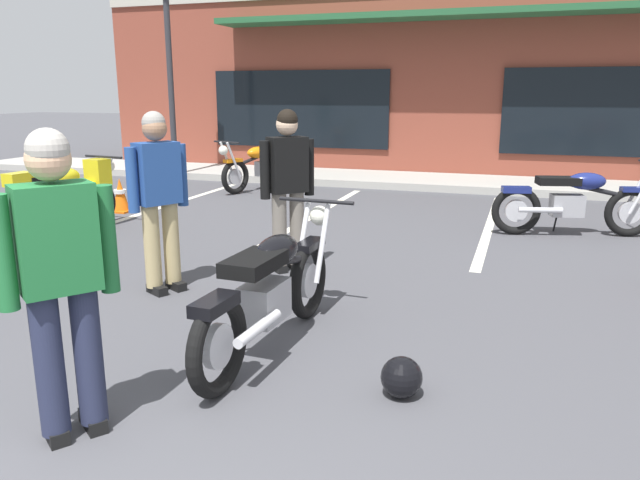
% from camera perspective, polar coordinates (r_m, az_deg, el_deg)
% --- Properties ---
extents(ground_plane, '(80.00, 80.00, 0.00)m').
position_cam_1_polar(ground_plane, '(5.46, -0.72, -6.00)').
color(ground_plane, '#47474C').
extents(sidewalk_kerb, '(22.00, 1.80, 0.14)m').
position_cam_1_polar(sidewalk_kerb, '(12.56, 10.69, 5.38)').
color(sidewalk_kerb, '#A8A59E').
rests_on(sidewalk_kerb, ground_plane).
extents(brick_storefront_building, '(16.16, 6.73, 4.10)m').
position_cam_1_polar(brick_storefront_building, '(16.21, 13.00, 14.15)').
color(brick_storefront_building, brown).
rests_on(brick_storefront_building, ground_plane).
extents(painted_stall_lines, '(7.86, 4.80, 0.01)m').
position_cam_1_polar(painted_stall_lines, '(9.07, 7.40, 1.90)').
color(painted_stall_lines, silver).
rests_on(painted_stall_lines, ground_plane).
extents(motorcycle_foreground_classic, '(0.66, 2.11, 0.98)m').
position_cam_1_polar(motorcycle_foreground_classic, '(4.41, -4.60, -4.57)').
color(motorcycle_foreground_classic, black).
rests_on(motorcycle_foreground_classic, ground_plane).
extents(motorcycle_black_cruiser, '(1.08, 2.01, 0.98)m').
position_cam_1_polar(motorcycle_black_cruiser, '(11.78, -5.42, 6.94)').
color(motorcycle_black_cruiser, black).
rests_on(motorcycle_black_cruiser, ground_plane).
extents(motorcycle_blue_standard, '(0.70, 2.11, 0.98)m').
position_cam_1_polar(motorcycle_blue_standard, '(8.57, -23.03, 3.81)').
color(motorcycle_blue_standard, black).
rests_on(motorcycle_blue_standard, ground_plane).
extents(motorcycle_green_cafe_racer, '(2.07, 0.89, 0.98)m').
position_cam_1_polar(motorcycle_green_cafe_racer, '(8.59, 22.76, 3.40)').
color(motorcycle_green_cafe_racer, black).
rests_on(motorcycle_green_cafe_racer, ground_plane).
extents(person_in_black_shirt, '(0.43, 0.55, 1.68)m').
position_cam_1_polar(person_in_black_shirt, '(3.41, -23.14, -2.61)').
color(person_in_black_shirt, black).
rests_on(person_in_black_shirt, ground_plane).
extents(person_by_back_row, '(0.48, 0.51, 1.68)m').
position_cam_1_polar(person_by_back_row, '(6.26, -3.04, 5.50)').
color(person_by_back_row, black).
rests_on(person_by_back_row, ground_plane).
extents(person_near_building, '(0.40, 0.58, 1.68)m').
position_cam_1_polar(person_near_building, '(5.79, -14.85, 4.40)').
color(person_near_building, black).
rests_on(person_near_building, ground_plane).
extents(helmet_on_pavement, '(0.26, 0.26, 0.26)m').
position_cam_1_polar(helmet_on_pavement, '(3.89, 7.63, -12.58)').
color(helmet_on_pavement, black).
rests_on(helmet_on_pavement, ground_plane).
extents(traffic_cone, '(0.34, 0.34, 0.53)m').
position_cam_1_polar(traffic_cone, '(10.07, -18.16, 3.99)').
color(traffic_cone, orange).
rests_on(traffic_cone, ground_plane).
extents(parking_lot_lamp_post, '(0.24, 0.76, 5.04)m').
position_cam_1_polar(parking_lot_lamp_post, '(13.21, -14.38, 19.48)').
color(parking_lot_lamp_post, '#2D2D33').
rests_on(parking_lot_lamp_post, ground_plane).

